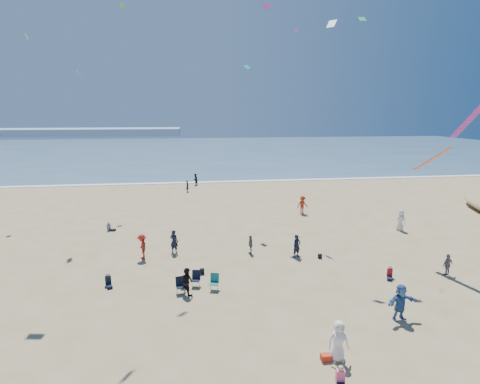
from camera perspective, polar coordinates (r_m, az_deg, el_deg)
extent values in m
cube|color=#476B84|center=(107.30, -7.34, 6.33)|extent=(220.00, 100.00, 0.06)
cube|color=white|center=(57.75, -6.90, 1.46)|extent=(220.00, 1.20, 0.08)
cube|color=#7A8EA8|center=(191.42, -26.02, 8.19)|extent=(110.00, 20.00, 3.20)
imported|color=#375F97|center=(21.81, 23.26, -15.18)|extent=(1.88, 0.92, 1.95)
imported|color=black|center=(55.58, -6.83, 1.90)|extent=(1.02, 1.06, 1.72)
imported|color=black|center=(29.28, -10.02, -7.44)|extent=(0.79, 0.69, 1.83)
imported|color=gray|center=(28.78, 1.61, -7.99)|extent=(0.45, 0.89, 1.46)
imported|color=black|center=(28.40, 8.64, -8.13)|extent=(0.73, 0.61, 1.73)
imported|color=black|center=(51.12, -8.01, 0.87)|extent=(0.54, 0.65, 1.54)
imported|color=slate|center=(28.64, 29.08, -9.67)|extent=(0.93, 0.57, 1.47)
imported|color=white|center=(17.91, 14.75, -21.09)|extent=(0.93, 0.64, 1.85)
imported|color=black|center=(22.93, -8.10, -13.29)|extent=(1.01, 1.01, 1.66)
imported|color=#A32317|center=(28.65, -14.68, -8.06)|extent=(0.96, 1.34, 1.87)
imported|color=#A23017|center=(40.28, 9.49, -1.94)|extent=(1.36, 0.95, 1.92)
imported|color=silver|center=(37.14, 23.27, -3.97)|extent=(0.95, 1.11, 1.93)
cube|color=white|center=(23.89, -8.63, -13.88)|extent=(0.35, 0.20, 0.40)
cube|color=black|center=(25.65, -5.80, -11.94)|extent=(0.30, 0.22, 0.38)
cube|color=red|center=(18.18, 12.96, -23.37)|extent=(0.45, 0.30, 0.30)
cube|color=black|center=(28.69, 12.08, -9.53)|extent=(0.28, 0.18, 0.34)
cube|color=white|center=(29.69, 13.80, 23.65)|extent=(0.77, 0.77, 0.56)
cube|color=yellow|center=(35.84, -23.46, 16.43)|extent=(0.46, 0.89, 0.38)
cube|color=green|center=(49.10, -17.56, 25.42)|extent=(0.52, 0.44, 0.35)
cube|color=#D2E51F|center=(46.66, -29.76, 19.90)|extent=(0.42, 0.56, 0.54)
cube|color=green|center=(30.61, 18.12, 23.78)|extent=(0.53, 0.56, 0.38)
cube|color=#6D2694|center=(36.71, 8.68, 23.31)|extent=(0.43, 0.82, 0.44)
cube|color=purple|center=(38.12, 4.09, 26.41)|extent=(0.90, 0.80, 0.35)
cube|color=#19C5E8|center=(36.84, 1.10, 18.52)|extent=(0.58, 0.76, 0.28)
cube|color=#77238E|center=(22.03, 31.85, 9.68)|extent=(0.35, 3.14, 2.21)
cube|color=#E94F18|center=(29.23, 27.18, 4.44)|extent=(0.35, 2.64, 1.87)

